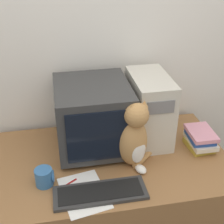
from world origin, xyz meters
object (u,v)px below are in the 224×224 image
cat (134,137)px  pen (65,186)px  mug (45,177)px  keyboard (100,193)px  crt_monitor (93,116)px  computer_tower (149,108)px  book_stack (200,139)px

cat → pen: 0.44m
cat → mug: size_ratio=4.12×
keyboard → mug: 0.30m
crt_monitor → pen: 0.44m
computer_tower → book_stack: computer_tower is taller
pen → keyboard: bearing=-27.1°
computer_tower → pen: bearing=-146.7°
computer_tower → cat: bearing=-122.4°
crt_monitor → computer_tower: 0.35m
cat → book_stack: size_ratio=1.92×
cat → keyboard: bearing=-157.3°
cat → book_stack: (0.43, 0.08, -0.12)m
pen → crt_monitor: bearing=59.5°
pen → computer_tower: bearing=33.3°
crt_monitor → cat: (0.19, -0.22, -0.03)m
computer_tower → pen: size_ratio=3.24×
keyboard → pen: (-0.17, 0.09, -0.01)m
crt_monitor → pen: crt_monitor is taller
book_stack → cat: bearing=-169.7°
pen → mug: 0.11m
computer_tower → keyboard: (-0.37, -0.44, -0.20)m
cat → mug: (-0.49, -0.07, -0.13)m
crt_monitor → cat: 0.29m
keyboard → book_stack: book_stack is taller
mug → book_stack: bearing=9.5°
keyboard → cat: 0.34m
book_stack → mug: 0.93m
keyboard → pen: size_ratio=3.62×
crt_monitor → keyboard: (-0.03, -0.42, -0.20)m
book_stack → pen: size_ratio=1.62×
crt_monitor → book_stack: crt_monitor is taller
book_stack → pen: 0.84m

